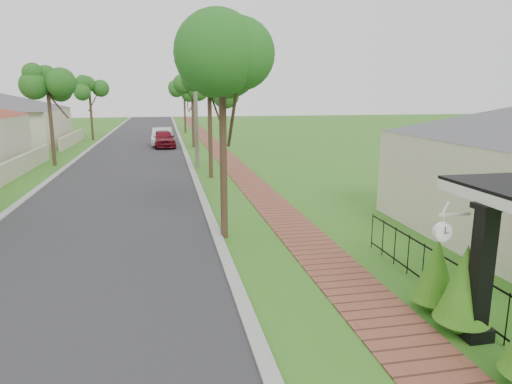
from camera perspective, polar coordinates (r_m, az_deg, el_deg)
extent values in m
plane|color=#40761C|center=(8.80, -4.74, -17.43)|extent=(160.00, 160.00, 0.00)
cube|color=#28282B|center=(28.03, -15.67, 2.88)|extent=(7.00, 120.00, 0.02)
cube|color=#9E9E99|center=(27.99, -8.20, 3.20)|extent=(0.30, 120.00, 0.10)
cube|color=#9E9E99|center=(28.55, -23.00, 2.52)|extent=(0.30, 120.00, 0.10)
cube|color=brown|center=(28.24, -2.92, 3.39)|extent=(1.50, 120.00, 0.03)
cube|color=black|center=(9.06, 26.31, -9.05)|extent=(0.30, 0.30, 2.52)
cube|color=black|center=(9.51, 25.64, -15.48)|extent=(0.48, 0.48, 0.24)
cube|color=black|center=(8.72, 27.06, -1.65)|extent=(0.42, 0.42, 0.10)
cube|color=black|center=(10.11, 24.29, -8.56)|extent=(0.03, 8.00, 0.03)
cube|color=black|center=(10.40, 23.90, -12.69)|extent=(0.03, 8.00, 0.03)
cylinder|color=black|center=(9.32, 28.89, -13.79)|extent=(0.02, 0.02, 1.00)
cylinder|color=black|center=(9.78, 26.35, -12.29)|extent=(0.02, 0.02, 1.00)
cylinder|color=black|center=(10.27, 24.07, -10.91)|extent=(0.02, 0.02, 1.00)
cylinder|color=black|center=(10.77, 22.02, -9.65)|extent=(0.02, 0.02, 1.00)
cylinder|color=black|center=(11.29, 20.16, -8.48)|extent=(0.02, 0.02, 1.00)
cylinder|color=black|center=(11.82, 18.49, -7.42)|extent=(0.02, 0.02, 1.00)
cylinder|color=black|center=(12.37, 16.97, -6.44)|extent=(0.02, 0.02, 1.00)
cylinder|color=black|center=(12.93, 15.58, -5.54)|extent=(0.02, 0.02, 1.00)
cylinder|color=black|center=(13.50, 14.31, -4.71)|extent=(0.02, 0.02, 1.00)
cylinder|color=#382619|center=(23.81, -5.75, 7.20)|extent=(0.22, 0.22, 4.55)
sphere|color=#195416|center=(23.72, -5.87, 13.00)|extent=(1.70, 1.70, 1.70)
cylinder|color=#382619|center=(37.72, -7.90, 9.27)|extent=(0.22, 0.22, 4.90)
sphere|color=#195416|center=(37.68, -8.02, 13.20)|extent=(1.70, 1.70, 1.70)
cylinder|color=#382619|center=(51.71, -8.88, 9.63)|extent=(0.22, 0.22, 4.20)
sphere|color=#195416|center=(51.66, -8.96, 12.09)|extent=(1.70, 1.70, 1.70)
cylinder|color=#382619|center=(30.41, -24.23, 7.62)|extent=(0.22, 0.22, 4.90)
sphere|color=#195416|center=(30.36, -24.66, 12.48)|extent=(1.70, 1.70, 1.70)
cylinder|color=#382619|center=(46.14, -19.90, 8.97)|extent=(0.22, 0.22, 4.55)
sphere|color=#195416|center=(46.09, -20.12, 11.95)|extent=(1.70, 1.70, 1.70)
sphere|color=#2C6614|center=(9.54, 24.30, -13.63)|extent=(0.78, 0.78, 0.78)
cone|color=#2C6614|center=(9.28, 24.66, -9.91)|extent=(0.89, 0.89, 1.33)
sphere|color=#2C6614|center=(10.21, 21.33, -11.80)|extent=(0.70, 0.70, 0.70)
cone|color=#2C6614|center=(9.99, 21.60, -8.57)|extent=(0.80, 0.80, 1.23)
cube|color=#BFB299|center=(28.94, -26.86, 3.30)|extent=(0.25, 10.00, 1.00)
cube|color=#BFB299|center=(42.50, -21.96, 6.19)|extent=(0.25, 10.00, 1.00)
imported|color=maroon|center=(38.09, -11.49, 6.54)|extent=(2.06, 4.29, 1.41)
imported|color=silver|center=(39.37, -11.63, 6.75)|extent=(1.76, 4.54, 1.47)
cylinder|color=#382619|center=(13.63, -4.10, 3.83)|extent=(0.22, 0.22, 4.72)
sphere|color=#256A1E|center=(13.49, -4.27, 14.37)|extent=(2.35, 2.35, 2.35)
cylinder|color=#6F6757|center=(27.06, -7.56, 11.09)|extent=(0.24, 0.24, 7.68)
cube|color=#6F6757|center=(27.22, -7.77, 18.35)|extent=(1.20, 0.08, 0.08)
cube|color=white|center=(8.87, 23.55, -2.60)|extent=(0.61, 0.05, 0.05)
cylinder|color=white|center=(8.80, 22.41, -3.57)|extent=(0.02, 0.02, 0.26)
cylinder|color=white|center=(8.84, 22.31, -4.66)|extent=(0.37, 0.10, 0.37)
cylinder|color=white|center=(8.80, 22.51, -4.76)|extent=(0.32, 0.01, 0.32)
cylinder|color=white|center=(8.89, 22.12, -4.56)|extent=(0.32, 0.01, 0.32)
cube|color=black|center=(8.78, 22.58, -4.42)|extent=(0.02, 0.01, 0.12)
cube|color=black|center=(8.81, 22.74, -4.76)|extent=(0.08, 0.01, 0.02)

